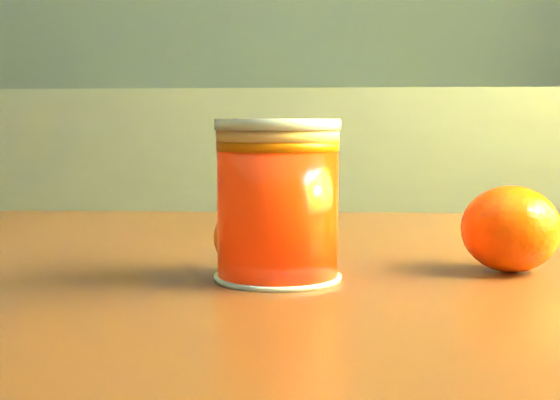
{
  "coord_description": "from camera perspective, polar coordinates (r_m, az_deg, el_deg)",
  "views": [
    {
      "loc": [
        0.78,
        -0.56,
        0.82
      ],
      "look_at": [
        0.73,
        -0.03,
        0.77
      ],
      "focal_mm": 50.0,
      "sensor_mm": 36.0,
      "label": 1
    }
  ],
  "objects": [
    {
      "name": "table",
      "position": [
        0.64,
        7.63,
        -12.46
      ],
      "size": [
        0.98,
        0.7,
        0.71
      ],
      "rotation": [
        0.0,
        0.0,
        0.04
      ],
      "color": "brown",
      "rests_on": "ground"
    },
    {
      "name": "orange_front",
      "position": [
        0.56,
        -1.88,
        -2.73
      ],
      "size": [
        0.07,
        0.07,
        0.05
      ],
      "primitive_type": "ellipsoid",
      "rotation": [
        0.0,
        0.0,
        -0.33
      ],
      "color": "#FF4A05",
      "rests_on": "table"
    },
    {
      "name": "orange_back",
      "position": [
        0.58,
        16.52,
        -2.04
      ],
      "size": [
        0.07,
        0.07,
        0.06
      ],
      "primitive_type": "ellipsoid",
      "rotation": [
        0.0,
        0.0,
        -0.01
      ],
      "color": "#FF4A05",
      "rests_on": "table"
    },
    {
      "name": "juice_glass",
      "position": [
        0.53,
        -0.17,
        -0.07
      ],
      "size": [
        0.09,
        0.09,
        0.11
      ],
      "rotation": [
        0.0,
        0.0,
        0.29
      ],
      "color": "#FF2905",
      "rests_on": "table"
    },
    {
      "name": "kitchen_counter",
      "position": [
        2.19,
        -15.8,
        -4.4
      ],
      "size": [
        3.15,
        0.6,
        0.9
      ],
      "primitive_type": "cube",
      "color": "#545559",
      "rests_on": "ground"
    }
  ]
}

